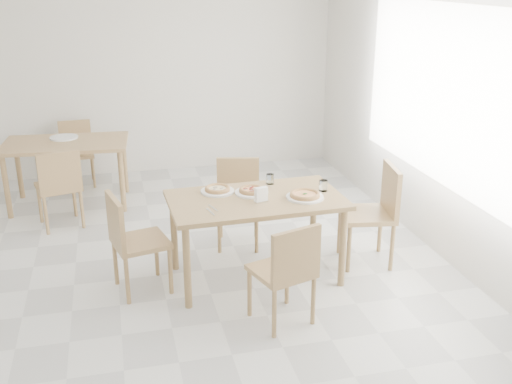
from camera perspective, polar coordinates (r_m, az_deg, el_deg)
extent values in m
plane|color=silver|center=(5.07, -12.84, -10.47)|extent=(7.00, 7.00, 0.00)
plane|color=silver|center=(7.97, -14.42, 11.36)|extent=(6.00, 0.00, 6.00)
plane|color=silver|center=(5.40, 19.66, 6.81)|extent=(0.00, 7.00, 7.00)
cube|color=white|center=(5.62, 17.96, 8.53)|extent=(1.60, 0.02, 3.20)
cube|color=#A38554|center=(5.07, 0.00, -0.76)|extent=(1.50, 0.88, 0.04)
cylinder|color=#A38554|center=(4.78, -6.58, -7.17)|extent=(0.06, 0.06, 0.71)
cylinder|color=#A38554|center=(5.13, 8.25, -5.28)|extent=(0.06, 0.06, 0.71)
cylinder|color=#A38554|center=(5.40, -7.82, -3.89)|extent=(0.06, 0.06, 0.71)
cylinder|color=#A38554|center=(5.71, 5.47, -2.42)|extent=(0.06, 0.06, 0.71)
cube|color=tan|center=(4.57, 2.43, -7.52)|extent=(0.52, 0.52, 0.04)
cube|color=tan|center=(4.33, 3.85, -5.96)|extent=(0.41, 0.16, 0.39)
cylinder|color=tan|center=(4.89, 2.97, -8.48)|extent=(0.04, 0.04, 0.40)
cylinder|color=tan|center=(4.72, -0.63, -9.56)|extent=(0.04, 0.04, 0.40)
cylinder|color=tan|center=(4.64, 5.47, -10.24)|extent=(0.04, 0.04, 0.40)
cylinder|color=tan|center=(4.46, 1.75, -11.49)|extent=(0.04, 0.04, 0.40)
cube|color=tan|center=(5.80, -1.73, -1.20)|extent=(0.50, 0.50, 0.04)
cube|color=tan|center=(5.91, -1.73, 1.44)|extent=(0.41, 0.13, 0.40)
cylinder|color=tan|center=(5.73, -3.52, -3.93)|extent=(0.04, 0.04, 0.41)
cylinder|color=tan|center=(5.73, 0.06, -3.92)|extent=(0.04, 0.04, 0.41)
cylinder|color=tan|center=(6.06, -3.37, -2.55)|extent=(0.04, 0.04, 0.41)
cylinder|color=tan|center=(6.05, 0.00, -2.54)|extent=(0.04, 0.04, 0.41)
cube|color=tan|center=(5.08, -10.92, -4.70)|extent=(0.51, 0.51, 0.04)
cube|color=tan|center=(4.95, -13.23, -2.74)|extent=(0.14, 0.42, 0.41)
cylinder|color=tan|center=(5.07, -8.15, -7.46)|extent=(0.04, 0.04, 0.42)
cylinder|color=tan|center=(5.38, -9.46, -5.81)|extent=(0.04, 0.04, 0.42)
cylinder|color=tan|center=(4.98, -12.17, -8.26)|extent=(0.04, 0.04, 0.42)
cylinder|color=tan|center=(5.30, -13.24, -6.53)|extent=(0.04, 0.04, 0.42)
cube|color=tan|center=(5.54, 10.49, -2.14)|extent=(0.53, 0.53, 0.04)
cube|color=tan|center=(5.51, 12.73, 0.25)|extent=(0.12, 0.46, 0.44)
cylinder|color=tan|center=(5.77, 7.96, -3.72)|extent=(0.04, 0.04, 0.45)
cylinder|color=tan|center=(5.42, 8.83, -5.40)|extent=(0.04, 0.04, 0.45)
cylinder|color=tan|center=(5.86, 11.72, -3.56)|extent=(0.04, 0.04, 0.45)
cylinder|color=tan|center=(5.52, 12.82, -5.19)|extent=(0.04, 0.04, 0.45)
cylinder|color=white|center=(5.07, 4.68, -0.49)|extent=(0.32, 0.32, 0.02)
cylinder|color=white|center=(5.20, -3.69, 0.08)|extent=(0.29, 0.29, 0.02)
cylinder|color=white|center=(5.16, -0.42, -0.05)|extent=(0.29, 0.29, 0.02)
cylinder|color=tan|center=(5.06, 4.68, -0.33)|extent=(0.29, 0.29, 0.01)
torus|color=tan|center=(5.06, 4.68, -0.22)|extent=(0.29, 0.29, 0.03)
cylinder|color=#E05B27|center=(5.06, 4.68, -0.23)|extent=(0.22, 0.22, 0.01)
ellipsoid|color=#145B16|center=(5.06, 4.69, -0.16)|extent=(0.05, 0.04, 0.01)
cylinder|color=tan|center=(5.19, -3.70, 0.23)|extent=(0.26, 0.26, 0.01)
torus|color=tan|center=(5.19, -3.70, 0.33)|extent=(0.26, 0.26, 0.03)
cylinder|color=beige|center=(5.19, -3.70, 0.32)|extent=(0.19, 0.19, 0.01)
cylinder|color=tan|center=(5.15, -0.42, 0.11)|extent=(0.24, 0.24, 0.01)
torus|color=tan|center=(5.15, -0.42, 0.21)|extent=(0.24, 0.24, 0.03)
cylinder|color=#E05B27|center=(5.15, -0.42, 0.20)|extent=(0.17, 0.17, 0.01)
cylinder|color=white|center=(5.24, 6.43, 0.61)|extent=(0.07, 0.07, 0.10)
cylinder|color=white|center=(5.38, 1.35, 1.24)|extent=(0.07, 0.07, 0.09)
cube|color=silver|center=(4.96, 0.49, -0.90)|extent=(0.13, 0.09, 0.01)
cube|color=white|center=(4.94, 0.49, -0.19)|extent=(0.11, 0.07, 0.12)
cube|color=silver|center=(4.77, -4.34, -1.92)|extent=(0.05, 0.17, 0.01)
cube|color=silver|center=(4.85, -4.09, -1.54)|extent=(0.06, 0.16, 0.01)
cube|color=tan|center=(7.08, -17.71, 4.41)|extent=(1.43, 0.89, 0.04)
cylinder|color=tan|center=(7.01, -22.68, 0.41)|extent=(0.06, 0.06, 0.71)
cylinder|color=tan|center=(6.82, -12.65, 0.98)|extent=(0.06, 0.06, 0.71)
cylinder|color=tan|center=(7.60, -21.66, 2.03)|extent=(0.06, 0.06, 0.71)
cylinder|color=tan|center=(7.42, -12.41, 2.59)|extent=(0.06, 0.06, 0.71)
cube|color=tan|center=(6.59, -18.32, 0.49)|extent=(0.52, 0.52, 0.04)
cube|color=tan|center=(6.34, -18.21, 1.86)|extent=(0.42, 0.14, 0.40)
cylinder|color=tan|center=(6.86, -16.91, -0.60)|extent=(0.04, 0.04, 0.41)
cylinder|color=tan|center=(6.81, -19.89, -1.11)|extent=(0.04, 0.04, 0.41)
cylinder|color=tan|center=(6.53, -16.24, -1.61)|extent=(0.04, 0.04, 0.41)
cylinder|color=tan|center=(6.47, -19.37, -2.15)|extent=(0.04, 0.04, 0.41)
cube|color=tan|center=(7.82, -16.66, 3.46)|extent=(0.42, 0.42, 0.04)
cube|color=tan|center=(7.94, -16.85, 5.24)|extent=(0.39, 0.06, 0.37)
cylinder|color=tan|center=(7.72, -17.70, 1.50)|extent=(0.03, 0.03, 0.38)
cylinder|color=tan|center=(7.72, -15.21, 1.76)|extent=(0.03, 0.03, 0.38)
cylinder|color=tan|center=(8.04, -17.75, 2.23)|extent=(0.03, 0.03, 0.38)
cylinder|color=tan|center=(8.04, -15.36, 2.48)|extent=(0.03, 0.03, 0.38)
cylinder|color=white|center=(7.24, -17.83, 4.97)|extent=(0.32, 0.32, 0.02)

